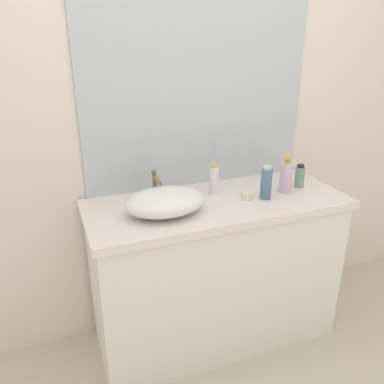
{
  "coord_description": "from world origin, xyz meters",
  "views": [
    {
      "loc": [
        -0.71,
        -1.38,
        1.76
      ],
      "look_at": [
        -0.04,
        0.38,
        0.98
      ],
      "focal_mm": 37.27,
      "sensor_mm": 36.0,
      "label": 1
    }
  ],
  "objects": [
    {
      "name": "wall_mirror_panel",
      "position": [
        0.12,
        0.69,
        1.5
      ],
      "size": [
        1.31,
        0.01,
        1.2
      ],
      "primitive_type": "cube",
      "color": "#B2BCC6",
      "rests_on": "vanity_counter"
    },
    {
      "name": "perfume_bottle",
      "position": [
        0.37,
        0.34,
        0.99
      ],
      "size": [
        0.06,
        0.06,
        0.18
      ],
      "color": "slate",
      "rests_on": "vanity_counter"
    },
    {
      "name": "bathroom_wall_rear",
      "position": [
        0.0,
        0.73,
        1.3
      ],
      "size": [
        6.0,
        0.06,
        2.6
      ],
      "primitive_type": "cube",
      "color": "silver",
      "rests_on": "ground"
    },
    {
      "name": "spray_can",
      "position": [
        0.65,
        0.42,
        0.97
      ],
      "size": [
        0.06,
        0.06,
        0.14
      ],
      "color": "gray",
      "rests_on": "vanity_counter"
    },
    {
      "name": "faucet",
      "position": [
        -0.19,
        0.52,
        1.01
      ],
      "size": [
        0.03,
        0.14,
        0.17
      ],
      "color": "brown",
      "rests_on": "vanity_counter"
    },
    {
      "name": "lotion_bottle",
      "position": [
        0.14,
        0.5,
        0.99
      ],
      "size": [
        0.05,
        0.05,
        0.18
      ],
      "color": "white",
      "rests_on": "vanity_counter"
    },
    {
      "name": "soap_dispenser",
      "position": [
        0.53,
        0.38,
        1.0
      ],
      "size": [
        0.07,
        0.07,
        0.22
      ],
      "color": "silver",
      "rests_on": "vanity_counter"
    },
    {
      "name": "candle_jar",
      "position": [
        0.28,
        0.37,
        0.92
      ],
      "size": [
        0.06,
        0.06,
        0.04
      ],
      "primitive_type": "cylinder",
      "color": "beige",
      "rests_on": "vanity_counter"
    },
    {
      "name": "vanity_counter",
      "position": [
        0.12,
        0.4,
        0.45
      ],
      "size": [
        1.42,
        0.57,
        0.9
      ],
      "color": "white",
      "rests_on": "ground"
    },
    {
      "name": "sink_basin",
      "position": [
        -0.19,
        0.35,
        0.97
      ],
      "size": [
        0.41,
        0.3,
        0.12
      ],
      "primitive_type": "ellipsoid",
      "color": "silver",
      "rests_on": "vanity_counter"
    }
  ]
}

